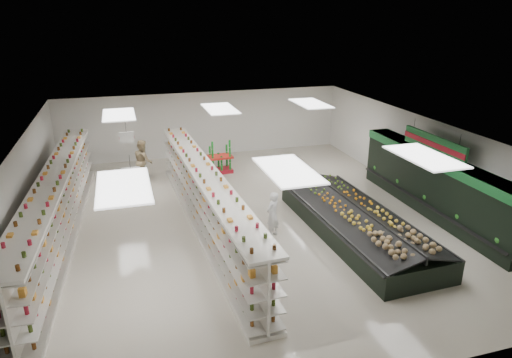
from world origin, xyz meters
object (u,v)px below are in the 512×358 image
object	(u,v)px
shopper_background	(143,161)
shopper_main	(273,215)
gondola_center	(206,203)
produce_island	(356,221)
gondola_left	(58,210)
soda_endcap	(220,158)

from	to	relation	value
shopper_background	shopper_main	bearing A→B (deg)	-162.65
gondola_center	shopper_main	size ratio (longest dim) A/B	7.77
produce_island	shopper_main	distance (m)	2.76
shopper_main	shopper_background	bearing A→B (deg)	-98.86
gondola_left	soda_endcap	world-z (taller)	gondola_left
gondola_left	gondola_center	distance (m)	4.67
soda_endcap	shopper_background	xyz separation A→B (m)	(-3.38, -0.15, 0.23)
produce_island	shopper_main	world-z (taller)	shopper_main
soda_endcap	gondola_center	bearing A→B (deg)	-106.97
shopper_background	gondola_left	bearing A→B (deg)	135.76
produce_island	shopper_main	size ratio (longest dim) A/B	4.61
produce_island	soda_endcap	world-z (taller)	soda_endcap
produce_island	gondola_left	bearing A→B (deg)	164.60
shopper_main	shopper_background	world-z (taller)	shopper_background
gondola_left	shopper_main	world-z (taller)	gondola_left
produce_island	shopper_background	world-z (taller)	shopper_background
soda_endcap	shopper_background	world-z (taller)	shopper_background
soda_endcap	shopper_main	xyz separation A→B (m)	(0.28, -6.64, 0.09)
gondola_left	gondola_center	xyz separation A→B (m)	(4.62, -0.69, -0.02)
gondola_center	shopper_background	distance (m)	5.60
soda_endcap	shopper_background	distance (m)	3.39
gondola_left	shopper_background	world-z (taller)	gondola_left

